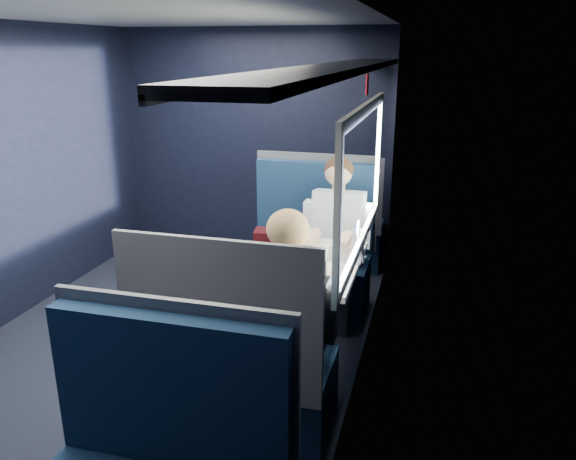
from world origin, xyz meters
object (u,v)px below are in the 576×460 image
(seat_bay_near, at_px, (308,259))
(laptop, at_px, (352,249))
(woman, at_px, (290,310))
(cup, at_px, (361,239))
(table, at_px, (307,272))
(seat_row_front, at_px, (330,227))
(seat_bay_far, at_px, (238,370))
(man, at_px, (336,234))
(bottle_small, at_px, (357,241))

(seat_bay_near, distance_m, laptop, 0.93)
(woman, relative_size, cup, 15.93)
(woman, xyz_separation_m, cup, (0.23, 1.15, 0.05))
(table, bearing_deg, seat_row_front, 95.80)
(laptop, bearing_deg, seat_bay_near, 123.25)
(woman, relative_size, laptop, 4.08)
(seat_bay_far, bearing_deg, man, 80.97)
(seat_bay_near, relative_size, bottle_small, 5.72)
(woman, distance_m, cup, 1.17)
(seat_bay_near, bearing_deg, seat_row_front, 89.28)
(seat_row_front, bearing_deg, man, -77.17)
(seat_bay_far, bearing_deg, table, 78.22)
(seat_bay_far, distance_m, seat_row_front, 2.67)
(seat_row_front, height_order, man, man)
(woman, bearing_deg, cup, 78.66)
(man, distance_m, laptop, 0.59)
(seat_bay_near, xyz_separation_m, seat_bay_far, (0.01, -1.74, -0.01))
(cup, bearing_deg, laptop, -95.04)
(table, height_order, laptop, laptop)
(seat_bay_near, xyz_separation_m, man, (0.26, -0.17, 0.30))
(woman, xyz_separation_m, laptop, (0.20, 0.86, 0.07))
(seat_bay_near, xyz_separation_m, seat_row_front, (0.01, 0.93, -0.01))
(seat_bay_near, relative_size, man, 0.95)
(woman, relative_size, bottle_small, 6.00)
(seat_bay_far, bearing_deg, laptop, 66.19)
(table, bearing_deg, cup, 55.93)
(seat_row_front, xyz_separation_m, bottle_small, (0.48, -1.58, 0.43))
(seat_row_front, bearing_deg, seat_bay_near, -90.72)
(seat_bay_near, height_order, seat_bay_far, same)
(seat_bay_near, height_order, bottle_small, seat_bay_near)
(table, height_order, cup, cup)
(table, distance_m, cup, 0.54)
(seat_row_front, height_order, bottle_small, seat_row_front)
(seat_row_front, relative_size, woman, 0.88)
(seat_bay_near, bearing_deg, table, -77.39)
(man, bearing_deg, seat_bay_far, -99.03)
(table, xyz_separation_m, seat_bay_near, (-0.19, 0.87, -0.24))
(man, bearing_deg, laptop, -69.30)
(bottle_small, bearing_deg, cup, 89.44)
(table, relative_size, cup, 12.05)
(seat_bay_near, bearing_deg, seat_bay_far, -89.62)
(bottle_small, bearing_deg, man, 115.49)
(table, bearing_deg, bottle_small, 36.77)
(seat_bay_near, relative_size, woman, 0.95)
(seat_row_front, xyz_separation_m, woman, (0.25, -2.50, 0.32))
(seat_row_front, bearing_deg, laptop, -74.49)
(table, height_order, man, man)
(bottle_small, bearing_deg, woman, -103.79)
(seat_bay_far, xyz_separation_m, woman, (0.25, 0.17, 0.31))
(table, relative_size, laptop, 3.09)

